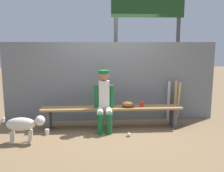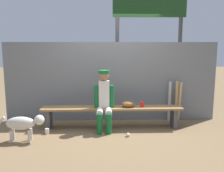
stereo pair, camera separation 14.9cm
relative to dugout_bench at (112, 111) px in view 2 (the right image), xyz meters
name	(u,v)px [view 2 (the right image)]	position (x,y,z in m)	size (l,w,h in m)	color
ground_plane	(112,127)	(0.00, 0.00, -0.36)	(30.00, 30.00, 0.00)	brown
chainlink_fence	(111,82)	(0.00, 0.54, 0.54)	(4.81, 0.03, 1.80)	slate
dugout_bench	(112,111)	(0.00, 0.00, 0.00)	(2.94, 0.36, 0.44)	olive
player_seated	(104,98)	(-0.17, -0.10, 0.30)	(0.41, 0.55, 1.23)	silver
baseball_glove	(128,104)	(0.34, 0.00, 0.15)	(0.28, 0.20, 0.12)	brown
bat_aluminum_silver	(169,101)	(1.33, 0.44, 0.10)	(0.06, 0.06, 0.92)	#B7B7BC
bat_wood_tan	(176,101)	(1.49, 0.42, 0.11)	(0.06, 0.06, 0.94)	tan
bat_wood_natural	(179,102)	(1.57, 0.43, 0.10)	(0.06, 0.06, 0.91)	tan
baseball	(128,135)	(0.29, -0.54, -0.32)	(0.07, 0.07, 0.07)	white
cup_on_ground	(47,131)	(-1.29, -0.34, -0.30)	(0.08, 0.08, 0.11)	silver
cup_on_bench	(142,104)	(0.63, -0.01, 0.14)	(0.08, 0.08, 0.11)	red
scoreboard	(152,20)	(1.05, 1.29, 2.00)	(2.11, 0.27, 3.38)	#3F3F42
dog	(24,123)	(-1.62, -0.71, -0.02)	(0.84, 0.20, 0.49)	beige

